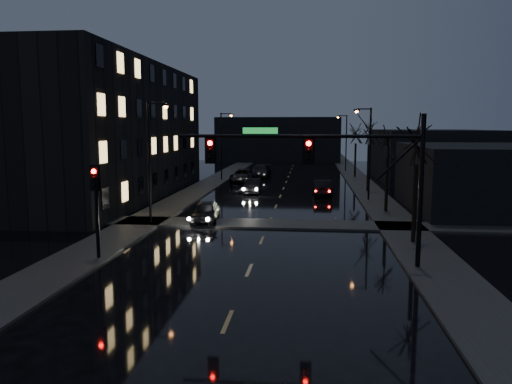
% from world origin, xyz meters
% --- Properties ---
extents(ground, '(160.00, 160.00, 0.00)m').
position_xyz_m(ground, '(0.00, 0.00, 0.00)').
color(ground, black).
rests_on(ground, ground).
extents(sidewalk_left, '(3.00, 140.00, 0.12)m').
position_xyz_m(sidewalk_left, '(-8.50, 35.00, 0.06)').
color(sidewalk_left, '#2D2D2B').
rests_on(sidewalk_left, ground).
extents(sidewalk_right, '(3.00, 140.00, 0.12)m').
position_xyz_m(sidewalk_right, '(8.50, 35.00, 0.06)').
color(sidewalk_right, '#2D2D2B').
rests_on(sidewalk_right, ground).
extents(sidewalk_cross, '(40.00, 3.00, 0.12)m').
position_xyz_m(sidewalk_cross, '(0.00, 18.50, 0.06)').
color(sidewalk_cross, '#2D2D2B').
rests_on(sidewalk_cross, ground).
extents(apartment_block, '(12.00, 30.00, 12.00)m').
position_xyz_m(apartment_block, '(-16.50, 30.00, 6.00)').
color(apartment_block, black).
rests_on(apartment_block, ground).
extents(commercial_right_near, '(10.00, 14.00, 5.00)m').
position_xyz_m(commercial_right_near, '(15.50, 26.00, 2.50)').
color(commercial_right_near, black).
rests_on(commercial_right_near, ground).
extents(commercial_right_far, '(12.00, 18.00, 6.00)m').
position_xyz_m(commercial_right_far, '(17.00, 48.00, 3.00)').
color(commercial_right_far, black).
rests_on(commercial_right_far, ground).
extents(far_block, '(22.00, 10.00, 8.00)m').
position_xyz_m(far_block, '(-3.00, 78.00, 4.00)').
color(far_block, black).
rests_on(far_block, ground).
extents(signal_mast, '(11.11, 0.41, 7.00)m').
position_xyz_m(signal_mast, '(3.85, 9.00, 4.87)').
color(signal_mast, black).
rests_on(signal_mast, ground).
extents(signal_pole_left, '(0.35, 0.41, 4.53)m').
position_xyz_m(signal_pole_left, '(-7.50, 8.99, 3.01)').
color(signal_pole_left, black).
rests_on(signal_pole_left, ground).
extents(tree_near, '(3.52, 3.52, 8.08)m').
position_xyz_m(tree_near, '(8.40, 14.00, 6.22)').
color(tree_near, black).
rests_on(tree_near, ground).
extents(tree_mid_a, '(3.30, 3.30, 7.58)m').
position_xyz_m(tree_mid_a, '(8.40, 24.00, 5.83)').
color(tree_mid_a, black).
rests_on(tree_mid_a, ground).
extents(tree_mid_b, '(3.74, 3.74, 8.59)m').
position_xyz_m(tree_mid_b, '(8.40, 36.00, 6.61)').
color(tree_mid_b, black).
rests_on(tree_mid_b, ground).
extents(tree_far, '(3.43, 3.43, 7.88)m').
position_xyz_m(tree_far, '(8.40, 50.00, 6.06)').
color(tree_far, black).
rests_on(tree_far, ground).
extents(streetlight_l_near, '(1.53, 0.28, 8.00)m').
position_xyz_m(streetlight_l_near, '(-7.58, 18.00, 4.77)').
color(streetlight_l_near, black).
rests_on(streetlight_l_near, ground).
extents(streetlight_l_far, '(1.53, 0.28, 8.00)m').
position_xyz_m(streetlight_l_far, '(-7.58, 45.00, 4.77)').
color(streetlight_l_far, black).
rests_on(streetlight_l_far, ground).
extents(streetlight_r_mid, '(1.53, 0.28, 8.00)m').
position_xyz_m(streetlight_r_mid, '(7.58, 30.00, 4.77)').
color(streetlight_r_mid, black).
rests_on(streetlight_r_mid, ground).
extents(streetlight_r_far, '(1.53, 0.28, 8.00)m').
position_xyz_m(streetlight_r_far, '(7.58, 58.00, 4.77)').
color(streetlight_r_far, black).
rests_on(streetlight_r_far, ground).
extents(oncoming_car_a, '(2.08, 4.37, 1.44)m').
position_xyz_m(oncoming_car_a, '(-4.26, 18.75, 0.72)').
color(oncoming_car_a, black).
rests_on(oncoming_car_a, ground).
extents(oncoming_car_b, '(1.70, 4.34, 1.41)m').
position_xyz_m(oncoming_car_b, '(-2.79, 33.91, 0.70)').
color(oncoming_car_b, black).
rests_on(oncoming_car_b, ground).
extents(oncoming_car_c, '(2.76, 5.61, 1.53)m').
position_xyz_m(oncoming_car_c, '(-4.94, 43.23, 0.77)').
color(oncoming_car_c, black).
rests_on(oncoming_car_c, ground).
extents(oncoming_car_d, '(2.53, 5.57, 1.58)m').
position_xyz_m(oncoming_car_d, '(-3.48, 48.96, 0.79)').
color(oncoming_car_d, black).
rests_on(oncoming_car_d, ground).
extents(lead_car, '(1.83, 4.62, 1.50)m').
position_xyz_m(lead_car, '(3.85, 32.82, 0.75)').
color(lead_car, black).
rests_on(lead_car, ground).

